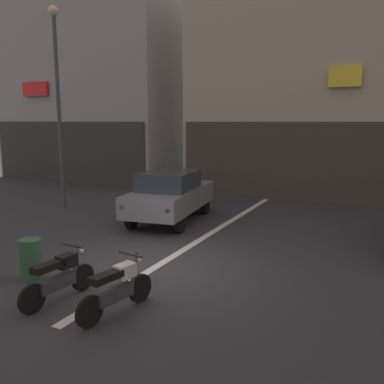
{
  "coord_description": "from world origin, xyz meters",
  "views": [
    {
      "loc": [
        4.56,
        -7.46,
        3.21
      ],
      "look_at": [
        -0.04,
        2.0,
        1.4
      ],
      "focal_mm": 38.39,
      "sensor_mm": 36.0,
      "label": 1
    }
  ],
  "objects_px": {
    "street_lamp": "(58,89)",
    "trash_bin": "(31,259)",
    "motorcycle_black_row_leftmost": "(59,277)",
    "car_grey_crossing_near": "(170,194)",
    "motorcycle_white_row_left_mid": "(117,288)"
  },
  "relations": [
    {
      "from": "car_grey_crossing_near",
      "to": "motorcycle_black_row_leftmost",
      "type": "height_order",
      "value": "car_grey_crossing_near"
    },
    {
      "from": "trash_bin",
      "to": "street_lamp",
      "type": "bearing_deg",
      "value": 128.09
    },
    {
      "from": "trash_bin",
      "to": "motorcycle_white_row_left_mid",
      "type": "bearing_deg",
      "value": -11.02
    },
    {
      "from": "street_lamp",
      "to": "motorcycle_black_row_leftmost",
      "type": "xyz_separation_m",
      "value": [
        5.76,
        -6.26,
        -3.89
      ]
    },
    {
      "from": "car_grey_crossing_near",
      "to": "motorcycle_white_row_left_mid",
      "type": "relative_size",
      "value": 2.6
    },
    {
      "from": "car_grey_crossing_near",
      "to": "motorcycle_white_row_left_mid",
      "type": "xyz_separation_m",
      "value": [
        2.36,
        -6.13,
        -0.43
      ]
    },
    {
      "from": "street_lamp",
      "to": "car_grey_crossing_near",
      "type": "bearing_deg",
      "value": -1.04
    },
    {
      "from": "street_lamp",
      "to": "motorcycle_black_row_leftmost",
      "type": "relative_size",
      "value": 4.32
    },
    {
      "from": "street_lamp",
      "to": "motorcycle_black_row_leftmost",
      "type": "distance_m",
      "value": 9.36
    },
    {
      "from": "street_lamp",
      "to": "trash_bin",
      "type": "xyz_separation_m",
      "value": [
        4.49,
        -5.73,
        -3.93
      ]
    },
    {
      "from": "car_grey_crossing_near",
      "to": "trash_bin",
      "type": "relative_size",
      "value": 5.06
    },
    {
      "from": "car_grey_crossing_near",
      "to": "street_lamp",
      "type": "xyz_separation_m",
      "value": [
        -4.63,
        0.08,
        3.47
      ]
    },
    {
      "from": "street_lamp",
      "to": "motorcycle_black_row_leftmost",
      "type": "bearing_deg",
      "value": -47.38
    },
    {
      "from": "street_lamp",
      "to": "trash_bin",
      "type": "relative_size",
      "value": 8.48
    },
    {
      "from": "motorcycle_white_row_left_mid",
      "to": "trash_bin",
      "type": "bearing_deg",
      "value": 168.98
    }
  ]
}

